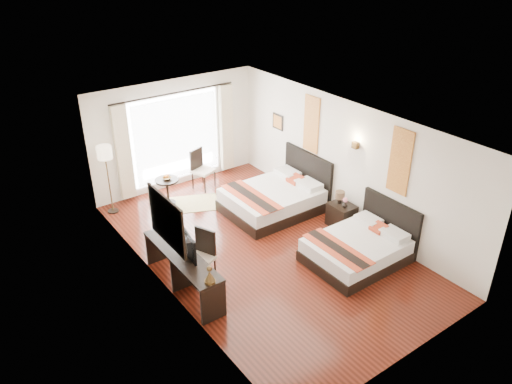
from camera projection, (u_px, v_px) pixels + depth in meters
floor at (263, 248)px, 10.55m from camera, size 4.50×7.50×0.01m
ceiling at (264, 123)px, 9.25m from camera, size 4.50×7.50×0.02m
wall_headboard at (345, 162)px, 11.06m from camera, size 0.01×7.50×2.80m
wall_desk at (161, 223)px, 8.73m from camera, size 0.01×7.50×2.80m
wall_window at (175, 134)px, 12.59m from camera, size 4.50×0.01×2.80m
wall_entry at (417, 286)px, 7.20m from camera, size 4.50×0.01×2.80m
window_glass at (176, 138)px, 12.62m from camera, size 2.40×0.02×2.20m
sheer_curtain at (177, 139)px, 12.58m from camera, size 2.30×0.02×2.10m
drape_left at (123, 153)px, 11.81m from camera, size 0.35×0.14×2.35m
drape_right at (226, 128)px, 13.31m from camera, size 0.35×0.14×2.35m
art_panel_near at (400, 162)px, 9.74m from camera, size 0.03×0.50×1.35m
art_panel_far at (311, 124)px, 11.62m from camera, size 0.03×0.50×1.35m
wall_sconce at (355, 145)px, 10.56m from camera, size 0.10×0.14×0.14m
mirror_frame at (166, 220)px, 8.53m from camera, size 0.04×1.25×0.95m
mirror_glass at (168, 220)px, 8.55m from camera, size 0.01×1.12×0.82m
bed_near at (359, 248)px, 10.04m from camera, size 1.95×1.52×1.10m
bed_far at (275, 198)px, 11.84m from camera, size 2.20×1.72×1.24m
nightstand at (341, 215)px, 11.21m from camera, size 0.46×0.57×0.55m
table_lamp at (340, 196)px, 11.07m from camera, size 0.21×0.21×0.34m
vase at (345, 207)px, 10.98m from camera, size 0.15×0.15×0.13m
console_desk at (183, 271)px, 9.20m from camera, size 0.50×2.20×0.76m
television at (183, 243)px, 8.89m from camera, size 0.25×0.86×0.49m
bronze_figurine at (210, 275)px, 8.24m from camera, size 0.23×0.23×0.29m
desk_chair at (201, 266)px, 9.45m from camera, size 0.63×0.63×1.04m
floor_lamp at (105, 157)px, 11.25m from camera, size 0.34×0.34×1.68m
side_table at (168, 191)px, 12.13m from camera, size 0.57×0.57×0.65m
fruit_bowl at (167, 178)px, 11.96m from camera, size 0.24×0.24×0.05m
window_chair at (203, 176)px, 12.89m from camera, size 0.62×0.62×1.04m
jute_rug at (192, 204)px, 12.25m from camera, size 1.52×1.31×0.01m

